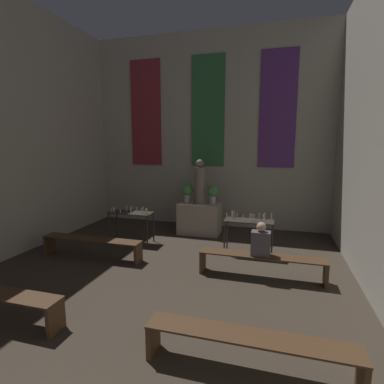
{
  "coord_description": "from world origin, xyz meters",
  "views": [
    {
      "loc": [
        2.11,
        1.24,
        2.57
      ],
      "look_at": [
        0.0,
        8.6,
        1.33
      ],
      "focal_mm": 28.0,
      "sensor_mm": 36.0,
      "label": 1
    }
  ],
  "objects_px": {
    "candle_rack_right": "(249,225)",
    "pew_back_left": "(92,243)",
    "flower_vase_left": "(187,191)",
    "candle_rack_left": "(131,216)",
    "pew_back_right": "(261,261)",
    "statue": "(200,183)",
    "flower_vase_right": "(213,192)",
    "pew_second_right": "(249,344)",
    "person_seated": "(261,241)",
    "altar": "(200,218)"
  },
  "relations": [
    {
      "from": "candle_rack_right",
      "to": "pew_back_left",
      "type": "relative_size",
      "value": 0.48
    },
    {
      "from": "flower_vase_left",
      "to": "candle_rack_left",
      "type": "height_order",
      "value": "flower_vase_left"
    },
    {
      "from": "pew_back_right",
      "to": "candle_rack_left",
      "type": "bearing_deg",
      "value": 159.87
    },
    {
      "from": "statue",
      "to": "flower_vase_right",
      "type": "xyz_separation_m",
      "value": [
        0.38,
        0.0,
        -0.24
      ]
    },
    {
      "from": "candle_rack_left",
      "to": "pew_back_left",
      "type": "xyz_separation_m",
      "value": [
        -0.36,
        -1.25,
        -0.35
      ]
    },
    {
      "from": "candle_rack_right",
      "to": "pew_second_right",
      "type": "relative_size",
      "value": 0.48
    },
    {
      "from": "flower_vase_left",
      "to": "pew_second_right",
      "type": "relative_size",
      "value": 0.22
    },
    {
      "from": "statue",
      "to": "person_seated",
      "type": "bearing_deg",
      "value": -53.61
    },
    {
      "from": "flower_vase_right",
      "to": "candle_rack_left",
      "type": "relative_size",
      "value": 0.47
    },
    {
      "from": "pew_back_right",
      "to": "pew_second_right",
      "type": "bearing_deg",
      "value": -90.0
    },
    {
      "from": "statue",
      "to": "candle_rack_left",
      "type": "xyz_separation_m",
      "value": [
        -1.52,
        -1.28,
        -0.78
      ]
    },
    {
      "from": "pew_second_right",
      "to": "pew_back_right",
      "type": "distance_m",
      "value": 2.53
    },
    {
      "from": "candle_rack_left",
      "to": "person_seated",
      "type": "distance_m",
      "value": 3.6
    },
    {
      "from": "flower_vase_left",
      "to": "person_seated",
      "type": "distance_m",
      "value": 3.41
    },
    {
      "from": "flower_vase_left",
      "to": "candle_rack_left",
      "type": "distance_m",
      "value": 1.79
    },
    {
      "from": "flower_vase_right",
      "to": "pew_back_right",
      "type": "distance_m",
      "value": 3.07
    },
    {
      "from": "candle_rack_left",
      "to": "candle_rack_right",
      "type": "distance_m",
      "value": 3.03
    },
    {
      "from": "pew_second_right",
      "to": "flower_vase_right",
      "type": "bearing_deg",
      "value": 106.52
    },
    {
      "from": "pew_second_right",
      "to": "pew_back_right",
      "type": "bearing_deg",
      "value": 90.0
    },
    {
      "from": "flower_vase_left",
      "to": "candle_rack_left",
      "type": "bearing_deg",
      "value": -131.63
    },
    {
      "from": "pew_back_left",
      "to": "candle_rack_left",
      "type": "bearing_deg",
      "value": 73.74
    },
    {
      "from": "statue",
      "to": "flower_vase_right",
      "type": "height_order",
      "value": "statue"
    },
    {
      "from": "candle_rack_right",
      "to": "flower_vase_left",
      "type": "bearing_deg",
      "value": 146.15
    },
    {
      "from": "candle_rack_right",
      "to": "pew_back_left",
      "type": "bearing_deg",
      "value": -159.79
    },
    {
      "from": "person_seated",
      "to": "pew_back_left",
      "type": "bearing_deg",
      "value": 180.0
    },
    {
      "from": "person_seated",
      "to": "pew_back_right",
      "type": "bearing_deg",
      "value": 0.0
    },
    {
      "from": "statue",
      "to": "candle_rack_right",
      "type": "relative_size",
      "value": 1.1
    },
    {
      "from": "altar",
      "to": "flower_vase_left",
      "type": "distance_m",
      "value": 0.87
    },
    {
      "from": "statue",
      "to": "candle_rack_right",
      "type": "height_order",
      "value": "statue"
    },
    {
      "from": "candle_rack_left",
      "to": "person_seated",
      "type": "height_order",
      "value": "person_seated"
    },
    {
      "from": "statue",
      "to": "person_seated",
      "type": "height_order",
      "value": "statue"
    },
    {
      "from": "altar",
      "to": "candle_rack_right",
      "type": "height_order",
      "value": "candle_rack_right"
    },
    {
      "from": "flower_vase_left",
      "to": "person_seated",
      "type": "relative_size",
      "value": 0.82
    },
    {
      "from": "candle_rack_right",
      "to": "person_seated",
      "type": "height_order",
      "value": "person_seated"
    },
    {
      "from": "altar",
      "to": "candle_rack_right",
      "type": "bearing_deg",
      "value": -40.0
    },
    {
      "from": "flower_vase_right",
      "to": "pew_back_left",
      "type": "relative_size",
      "value": 0.22
    },
    {
      "from": "flower_vase_left",
      "to": "candle_rack_right",
      "type": "xyz_separation_m",
      "value": [
        1.9,
        -1.27,
        -0.53
      ]
    },
    {
      "from": "pew_back_right",
      "to": "person_seated",
      "type": "relative_size",
      "value": 3.66
    },
    {
      "from": "statue",
      "to": "pew_second_right",
      "type": "relative_size",
      "value": 0.52
    },
    {
      "from": "flower_vase_right",
      "to": "pew_second_right",
      "type": "bearing_deg",
      "value": -73.48
    },
    {
      "from": "candle_rack_left",
      "to": "candle_rack_right",
      "type": "height_order",
      "value": "candle_rack_left"
    },
    {
      "from": "statue",
      "to": "flower_vase_left",
      "type": "bearing_deg",
      "value": 180.0
    },
    {
      "from": "statue",
      "to": "person_seated",
      "type": "distance_m",
      "value": 3.22
    },
    {
      "from": "flower_vase_right",
      "to": "candle_rack_right",
      "type": "relative_size",
      "value": 0.47
    },
    {
      "from": "flower_vase_left",
      "to": "pew_back_left",
      "type": "bearing_deg",
      "value": -120.71
    },
    {
      "from": "statue",
      "to": "pew_second_right",
      "type": "xyz_separation_m",
      "value": [
        1.88,
        -5.06,
        -1.13
      ]
    },
    {
      "from": "person_seated",
      "to": "altar",
      "type": "bearing_deg",
      "value": 126.39
    },
    {
      "from": "altar",
      "to": "statue",
      "type": "bearing_deg",
      "value": 0.0
    },
    {
      "from": "statue",
      "to": "candle_rack_left",
      "type": "relative_size",
      "value": 1.1
    },
    {
      "from": "candle_rack_right",
      "to": "person_seated",
      "type": "xyz_separation_m",
      "value": [
        0.34,
        -1.25,
        0.04
      ]
    }
  ]
}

